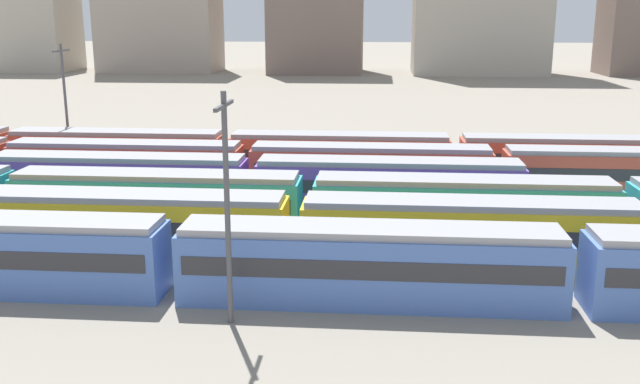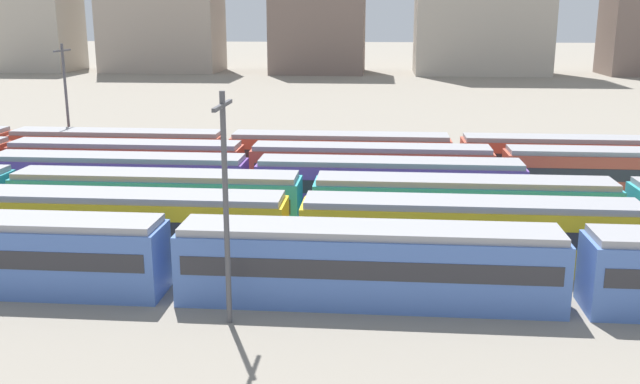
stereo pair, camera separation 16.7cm
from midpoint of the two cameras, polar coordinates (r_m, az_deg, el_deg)
name	(u,v)px [view 2 (the right image)]	position (r m, az deg, el deg)	size (l,w,h in m)	color
train_track_0	(369,264)	(33.53, 4.06, -5.78)	(93.60, 3.06, 3.75)	#4C70BC
train_track_1	(470,234)	(38.77, 12.04, -3.28)	(93.60, 3.06, 3.75)	yellow
train_track_2	(624,211)	(45.82, 23.31, -1.45)	(112.50, 3.06, 3.75)	teal
train_track_3	(119,181)	(51.79, -15.74, 0.89)	(55.80, 3.06, 3.75)	#6B429E
train_track_4	(247,167)	(54.49, -5.80, 2.00)	(74.70, 3.06, 3.75)	#BC4C38
train_track_5	(340,155)	(58.73, 1.71, 2.96)	(93.60, 3.06, 3.75)	#BC4C38
catenary_pole_0	(226,199)	(30.37, -7.44, -0.54)	(0.24, 3.20, 10.24)	#4C4C51
catenary_pole_1	(66,99)	(67.09, -19.64, 7.04)	(0.24, 3.20, 10.77)	#4C4C51
distant_building_0	(36,7)	(184.02, -21.83, 13.65)	(16.86, 16.02, 29.53)	#B2A899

